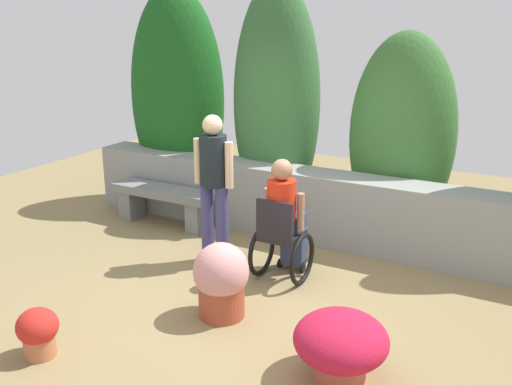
{
  "coord_description": "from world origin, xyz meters",
  "views": [
    {
      "loc": [
        2.5,
        -4.42,
        2.71
      ],
      "look_at": [
        -0.36,
        0.78,
        0.85
      ],
      "focal_mm": 39.72,
      "sensor_mm": 36.0,
      "label": 1
    }
  ],
  "objects_px": {
    "stone_bench": "(164,200)",
    "flower_pot_purple_near": "(341,344)",
    "person_in_wheelchair": "(283,223)",
    "flower_pot_red_accent": "(221,279)",
    "person_standing_companion": "(214,180)",
    "flower_pot_terracotta_by_wall": "(38,331)"
  },
  "relations": [
    {
      "from": "stone_bench",
      "to": "person_standing_companion",
      "type": "xyz_separation_m",
      "value": [
        1.28,
        -0.71,
        0.64
      ]
    },
    {
      "from": "flower_pot_terracotta_by_wall",
      "to": "flower_pot_purple_near",
      "type": "bearing_deg",
      "value": 22.02
    },
    {
      "from": "person_standing_companion",
      "to": "flower_pot_red_accent",
      "type": "height_order",
      "value": "person_standing_companion"
    },
    {
      "from": "person_standing_companion",
      "to": "flower_pot_purple_near",
      "type": "distance_m",
      "value": 2.53
    },
    {
      "from": "person_in_wheelchair",
      "to": "person_standing_companion",
      "type": "distance_m",
      "value": 0.93
    },
    {
      "from": "flower_pot_terracotta_by_wall",
      "to": "flower_pot_red_accent",
      "type": "bearing_deg",
      "value": 53.08
    },
    {
      "from": "person_in_wheelchair",
      "to": "flower_pot_red_accent",
      "type": "relative_size",
      "value": 1.84
    },
    {
      "from": "person_standing_companion",
      "to": "flower_pot_terracotta_by_wall",
      "type": "height_order",
      "value": "person_standing_companion"
    },
    {
      "from": "stone_bench",
      "to": "person_in_wheelchair",
      "type": "relative_size",
      "value": 1.11
    },
    {
      "from": "person_in_wheelchair",
      "to": "flower_pot_red_accent",
      "type": "bearing_deg",
      "value": -96.3
    },
    {
      "from": "stone_bench",
      "to": "flower_pot_purple_near",
      "type": "xyz_separation_m",
      "value": [
        3.3,
        -2.07,
        -0.05
      ]
    },
    {
      "from": "person_in_wheelchair",
      "to": "person_standing_companion",
      "type": "height_order",
      "value": "person_standing_companion"
    },
    {
      "from": "flower_pot_purple_near",
      "to": "person_standing_companion",
      "type": "bearing_deg",
      "value": 146.07
    },
    {
      "from": "person_standing_companion",
      "to": "flower_pot_red_accent",
      "type": "xyz_separation_m",
      "value": [
        0.71,
        -0.99,
        -0.61
      ]
    },
    {
      "from": "stone_bench",
      "to": "person_standing_companion",
      "type": "bearing_deg",
      "value": -32.54
    },
    {
      "from": "flower_pot_purple_near",
      "to": "flower_pot_red_accent",
      "type": "xyz_separation_m",
      "value": [
        -1.31,
        0.37,
        0.08
      ]
    },
    {
      "from": "person_in_wheelchair",
      "to": "flower_pot_terracotta_by_wall",
      "type": "height_order",
      "value": "person_in_wheelchair"
    },
    {
      "from": "flower_pot_purple_near",
      "to": "flower_pot_terracotta_by_wall",
      "type": "xyz_separation_m",
      "value": [
        -2.28,
        -0.92,
        -0.07
      ]
    },
    {
      "from": "stone_bench",
      "to": "person_in_wheelchair",
      "type": "bearing_deg",
      "value": -21.61
    },
    {
      "from": "stone_bench",
      "to": "flower_pot_purple_near",
      "type": "relative_size",
      "value": 1.99
    },
    {
      "from": "person_standing_companion",
      "to": "flower_pot_terracotta_by_wall",
      "type": "relative_size",
      "value": 3.97
    },
    {
      "from": "person_standing_companion",
      "to": "flower_pot_terracotta_by_wall",
      "type": "distance_m",
      "value": 2.42
    }
  ]
}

